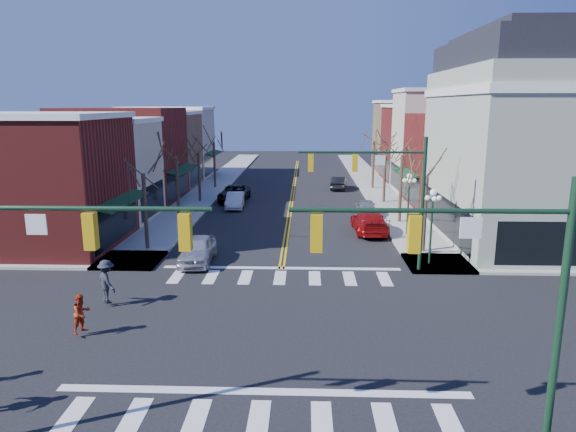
# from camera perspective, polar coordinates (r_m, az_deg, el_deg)

# --- Properties ---
(ground) EXTENTS (160.00, 160.00, 0.00)m
(ground) POSITION_cam_1_polar(r_m,az_deg,el_deg) (21.05, -1.75, -12.42)
(ground) COLOR black
(ground) RESTS_ON ground
(sidewalk_left) EXTENTS (3.50, 70.00, 0.15)m
(sidewalk_left) POSITION_cam_1_polar(r_m,az_deg,el_deg) (41.28, -12.15, -0.18)
(sidewalk_left) COLOR #9E9B93
(sidewalk_left) RESTS_ON ground
(sidewalk_right) EXTENTS (3.50, 70.00, 0.15)m
(sidewalk_right) POSITION_cam_1_polar(r_m,az_deg,el_deg) (40.73, 12.48, -0.37)
(sidewalk_right) COLOR #9E9B93
(sidewalk_right) RESTS_ON ground
(bldg_left_brick_a) EXTENTS (10.00, 8.50, 8.00)m
(bldg_left_brick_a) POSITION_cam_1_polar(r_m,az_deg,el_deg) (35.43, -26.38, 3.23)
(bldg_left_brick_a) COLOR maroon
(bldg_left_brick_a) RESTS_ON ground
(bldg_left_stucco_a) EXTENTS (10.00, 7.00, 7.50)m
(bldg_left_stucco_a) POSITION_cam_1_polar(r_m,az_deg,el_deg) (42.37, -21.45, 4.60)
(bldg_left_stucco_a) COLOR beige
(bldg_left_stucco_a) RESTS_ON ground
(bldg_left_brick_b) EXTENTS (10.00, 9.00, 8.50)m
(bldg_left_brick_b) POSITION_cam_1_polar(r_m,az_deg,el_deg) (49.72, -17.89, 6.46)
(bldg_left_brick_b) COLOR maroon
(bldg_left_brick_b) RESTS_ON ground
(bldg_left_tan) EXTENTS (10.00, 7.50, 7.80)m
(bldg_left_tan) POSITION_cam_1_polar(r_m,az_deg,el_deg) (57.55, -15.11, 6.99)
(bldg_left_tan) COLOR #917450
(bldg_left_tan) RESTS_ON ground
(bldg_left_stucco_b) EXTENTS (10.00, 8.00, 8.20)m
(bldg_left_stucco_b) POSITION_cam_1_polar(r_m,az_deg,el_deg) (64.96, -13.13, 7.83)
(bldg_left_stucco_b) COLOR beige
(bldg_left_stucco_b) RESTS_ON ground
(bldg_right_brick_a) EXTENTS (10.00, 8.50, 8.00)m
(bldg_right_brick_a) POSITION_cam_1_polar(r_m,az_deg,el_deg) (47.27, 19.56, 5.77)
(bldg_right_brick_a) COLOR maroon
(bldg_right_brick_a) RESTS_ON ground
(bldg_right_stucco) EXTENTS (10.00, 7.00, 10.00)m
(bldg_right_stucco) POSITION_cam_1_polar(r_m,az_deg,el_deg) (54.60, 17.22, 7.76)
(bldg_right_stucco) COLOR beige
(bldg_right_stucco) RESTS_ON ground
(bldg_right_brick_b) EXTENTS (10.00, 8.00, 8.50)m
(bldg_right_brick_b) POSITION_cam_1_polar(r_m,az_deg,el_deg) (61.90, 15.38, 7.65)
(bldg_right_brick_b) COLOR maroon
(bldg_right_brick_b) RESTS_ON ground
(bldg_right_tan) EXTENTS (10.00, 8.00, 9.00)m
(bldg_right_tan) POSITION_cam_1_polar(r_m,az_deg,el_deg) (69.68, 13.89, 8.41)
(bldg_right_tan) COLOR #917450
(bldg_right_tan) RESTS_ON ground
(victorian_corner) EXTENTS (12.25, 14.25, 13.30)m
(victorian_corner) POSITION_cam_1_polar(r_m,az_deg,el_deg) (36.93, 26.56, 7.69)
(victorian_corner) COLOR #99A38D
(victorian_corner) RESTS_ON ground
(traffic_mast_near_left) EXTENTS (6.60, 0.28, 7.20)m
(traffic_mast_near_left) POSITION_cam_1_polar(r_m,az_deg,el_deg) (14.13, -27.20, -5.93)
(traffic_mast_near_left) COLOR #14331E
(traffic_mast_near_left) RESTS_ON ground
(traffic_mast_near_right) EXTENTS (6.60, 0.28, 7.20)m
(traffic_mast_near_right) POSITION_cam_1_polar(r_m,az_deg,el_deg) (13.09, 21.01, -6.76)
(traffic_mast_near_right) COLOR #14331E
(traffic_mast_near_right) RESTS_ON ground
(traffic_mast_far_right) EXTENTS (6.60, 0.28, 7.20)m
(traffic_mast_far_right) POSITION_cam_1_polar(r_m,az_deg,el_deg) (27.13, 11.00, 3.40)
(traffic_mast_far_right) COLOR #14331E
(traffic_mast_far_right) RESTS_ON ground
(lamppost_corner) EXTENTS (0.36, 0.36, 4.33)m
(lamppost_corner) POSITION_cam_1_polar(r_m,az_deg,el_deg) (29.03, 15.71, 0.23)
(lamppost_corner) COLOR #14331E
(lamppost_corner) RESTS_ON ground
(lamppost_midblock) EXTENTS (0.36, 0.36, 4.33)m
(lamppost_midblock) POSITION_cam_1_polar(r_m,az_deg,el_deg) (35.26, 13.26, 2.44)
(lamppost_midblock) COLOR #14331E
(lamppost_midblock) RESTS_ON ground
(tree_left_a) EXTENTS (0.24, 0.24, 4.76)m
(tree_left_a) POSITION_cam_1_polar(r_m,az_deg,el_deg) (32.24, -15.55, 0.36)
(tree_left_a) COLOR #382B21
(tree_left_a) RESTS_ON ground
(tree_left_b) EXTENTS (0.24, 0.24, 5.04)m
(tree_left_b) POSITION_cam_1_polar(r_m,az_deg,el_deg) (39.79, -12.16, 2.94)
(tree_left_b) COLOR #382B21
(tree_left_b) RESTS_ON ground
(tree_left_c) EXTENTS (0.24, 0.24, 4.55)m
(tree_left_c) POSITION_cam_1_polar(r_m,az_deg,el_deg) (47.54, -9.83, 4.23)
(tree_left_c) COLOR #382B21
(tree_left_c) RESTS_ON ground
(tree_left_d) EXTENTS (0.24, 0.24, 4.90)m
(tree_left_d) POSITION_cam_1_polar(r_m,az_deg,el_deg) (55.30, -8.17, 5.58)
(tree_left_d) COLOR #382B21
(tree_left_d) RESTS_ON ground
(tree_right_a) EXTENTS (0.24, 0.24, 4.62)m
(tree_right_a) POSITION_cam_1_polar(r_m,az_deg,el_deg) (31.58, 14.95, 0.02)
(tree_right_a) COLOR #382B21
(tree_right_a) RESTS_ON ground
(tree_right_b) EXTENTS (0.24, 0.24, 5.18)m
(tree_right_b) POSITION_cam_1_polar(r_m,az_deg,el_deg) (39.23, 12.41, 2.90)
(tree_right_b) COLOR #382B21
(tree_right_b) RESTS_ON ground
(tree_right_c) EXTENTS (0.24, 0.24, 4.83)m
(tree_right_c) POSITION_cam_1_polar(r_m,az_deg,el_deg) (47.06, 10.68, 4.29)
(tree_right_c) COLOR #382B21
(tree_right_c) RESTS_ON ground
(tree_right_d) EXTENTS (0.24, 0.24, 4.97)m
(tree_right_d) POSITION_cam_1_polar(r_m,az_deg,el_deg) (54.91, 9.45, 5.53)
(tree_right_d) COLOR #382B21
(tree_right_d) RESTS_ON ground
(car_left_near) EXTENTS (1.88, 4.43, 1.49)m
(car_left_near) POSITION_cam_1_polar(r_m,az_deg,el_deg) (29.54, -10.02, -3.71)
(car_left_near) COLOR #BCBBC0
(car_left_near) RESTS_ON ground
(car_left_mid) EXTENTS (1.61, 4.11, 1.33)m
(car_left_mid) POSITION_cam_1_polar(r_m,az_deg,el_deg) (44.64, -5.90, 1.73)
(car_left_mid) COLOR silver
(car_left_mid) RESTS_ON ground
(car_left_far) EXTENTS (2.61, 5.39, 1.48)m
(car_left_far) POSITION_cam_1_polar(r_m,az_deg,el_deg) (47.76, -5.99, 2.51)
(car_left_far) COLOR black
(car_left_far) RESTS_ON ground
(car_right_near) EXTENTS (2.37, 5.38, 1.54)m
(car_right_near) POSITION_cam_1_polar(r_m,az_deg,el_deg) (36.27, 9.03, -0.65)
(car_right_near) COLOR #9B0E0E
(car_right_near) RESTS_ON ground
(car_right_mid) EXTENTS (1.86, 4.25, 1.42)m
(car_right_mid) POSITION_cam_1_polar(r_m,az_deg,el_deg) (41.60, 8.59, 0.95)
(car_right_mid) COLOR #A2A3A7
(car_right_mid) RESTS_ON ground
(car_right_far) EXTENTS (1.99, 4.31, 1.37)m
(car_right_far) POSITION_cam_1_polar(r_m,az_deg,el_deg) (54.61, 5.65, 3.69)
(car_right_far) COLOR black
(car_right_far) RESTS_ON ground
(pedestrian_red_b) EXTENTS (0.87, 0.94, 1.55)m
(pedestrian_red_b) POSITION_cam_1_polar(r_m,az_deg,el_deg) (21.61, -21.95, -10.00)
(pedestrian_red_b) COLOR #AF2D12
(pedestrian_red_b) RESTS_ON sidewalk_left
(pedestrian_dark_b) EXTENTS (1.41, 1.42, 1.97)m
(pedestrian_dark_b) POSITION_cam_1_polar(r_m,az_deg,el_deg) (24.21, -19.48, -6.89)
(pedestrian_dark_b) COLOR #212129
(pedestrian_dark_b) RESTS_ON sidewalk_left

